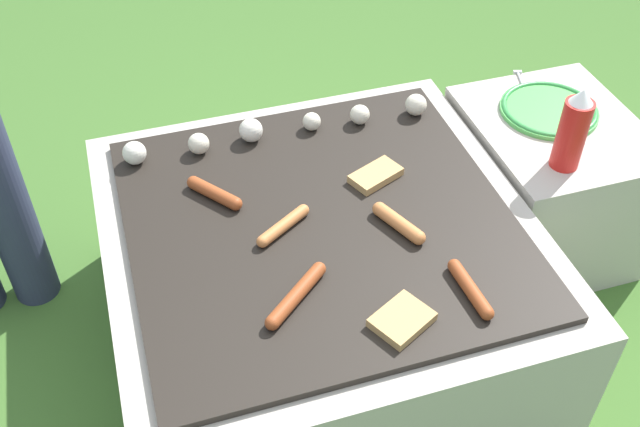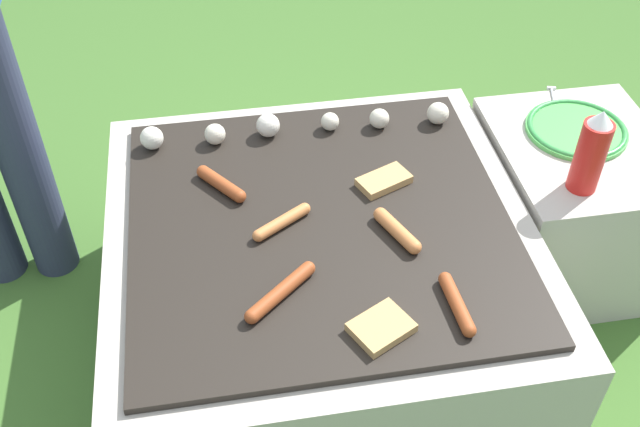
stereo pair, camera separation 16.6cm
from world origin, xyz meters
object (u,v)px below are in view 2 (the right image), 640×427
(plate_colorful, at_px, (577,129))
(condiment_bottle, at_px, (591,153))
(sausage_front_center, at_px, (221,184))
(fork_utensil, at_px, (554,102))

(plate_colorful, height_order, condiment_bottle, condiment_bottle)
(sausage_front_center, bearing_deg, plate_colorful, 4.54)
(sausage_front_center, xyz_separation_m, plate_colorful, (0.91, 0.07, -0.01))
(plate_colorful, relative_size, fork_utensil, 1.56)
(sausage_front_center, distance_m, plate_colorful, 0.91)
(condiment_bottle, bearing_deg, plate_colorful, 69.15)
(sausage_front_center, bearing_deg, fork_utensil, 12.56)
(condiment_bottle, bearing_deg, fork_utensil, 77.81)
(fork_utensil, bearing_deg, condiment_bottle, -102.19)
(sausage_front_center, distance_m, condiment_bottle, 0.85)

